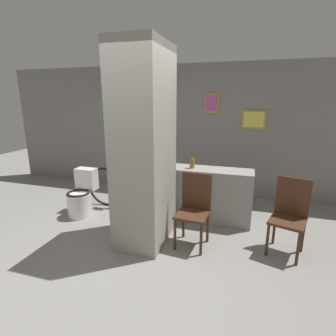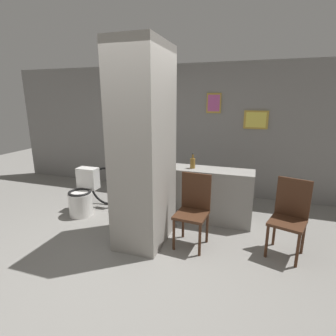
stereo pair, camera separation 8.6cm
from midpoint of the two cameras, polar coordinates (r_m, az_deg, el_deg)
name	(u,v)px [view 1 (the left image)]	position (r m, az deg, el deg)	size (l,w,h in m)	color
ground_plane	(123,254)	(3.60, -10.48, -17.86)	(14.00, 14.00, 0.00)	gray
wall_back	(177,130)	(5.53, 1.62, 8.32)	(8.00, 0.09, 2.60)	gray
pillar_center	(144,148)	(3.46, -5.89, 4.25)	(0.64, 0.93, 2.60)	gray
counter_shelf	(204,194)	(4.30, 7.33, -5.70)	(1.49, 0.44, 0.86)	gray
toilet	(81,197)	(4.73, -18.83, -5.90)	(0.39, 0.55, 0.77)	white
chair_near_pillar	(194,207)	(3.55, 5.00, -8.45)	(0.44, 0.44, 0.97)	#422616
chair_by_doorway	(289,213)	(3.67, 24.31, -8.99)	(0.51, 0.51, 0.97)	#422616
bicycle	(130,189)	(4.73, -8.81, -4.47)	(1.70, 0.42, 0.79)	black
bottle_tall	(192,163)	(4.17, 4.68, 1.20)	(0.08, 0.08, 0.25)	olive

